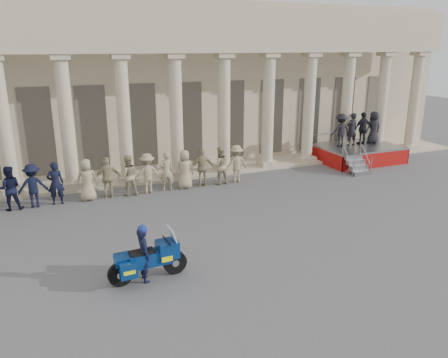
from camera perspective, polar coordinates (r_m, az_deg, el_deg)
ground at (r=15.44m, az=-2.04°, el=-8.44°), size 90.00×90.00×0.00m
building at (r=28.32m, az=-12.90°, el=12.33°), size 40.00×12.50×9.00m
officer_rank at (r=20.19m, az=-22.79°, el=-0.71°), size 19.72×0.72×1.90m
reviewing_stand at (r=27.03m, az=16.96°, el=5.39°), size 4.70×4.40×2.88m
motorcycle at (r=13.16m, az=-9.83°, el=-10.24°), size 2.38×0.99×1.53m
rider at (r=13.03m, az=-10.44°, el=-9.50°), size 0.44×0.63×1.76m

